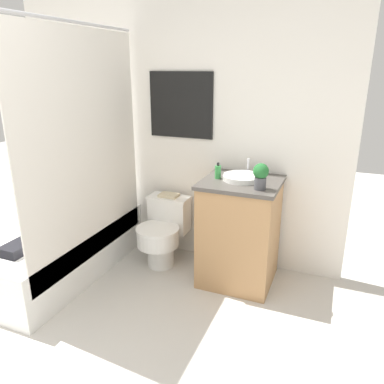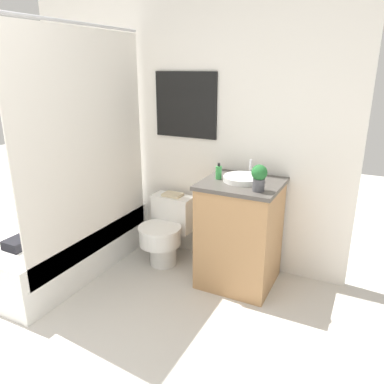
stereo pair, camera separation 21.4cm
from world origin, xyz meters
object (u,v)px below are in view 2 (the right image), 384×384
at_px(toilet, 166,230).
at_px(potted_plant, 259,176).
at_px(soap_bottle, 219,172).
at_px(sink, 243,178).
at_px(book_on_tank, 173,195).

height_order(toilet, potted_plant, potted_plant).
xyz_separation_m(toilet, soap_bottle, (0.51, -0.03, 0.60)).
relative_size(sink, book_on_tank, 2.01).
distance_m(soap_bottle, book_on_tank, 0.62).
bearing_deg(sink, potted_plant, -45.63).
relative_size(potted_plant, book_on_tank, 1.14).
relative_size(sink, soap_bottle, 2.68).
height_order(toilet, book_on_tank, book_on_tank).
bearing_deg(book_on_tank, soap_bottle, -18.19).
distance_m(potted_plant, book_on_tank, 1.00).
bearing_deg(potted_plant, toilet, 168.24).
bearing_deg(toilet, book_on_tank, 90.00).
distance_m(toilet, potted_plant, 1.11).
xyz_separation_m(soap_bottle, book_on_tank, (-0.51, 0.17, -0.31)).
bearing_deg(book_on_tank, sink, -11.03).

